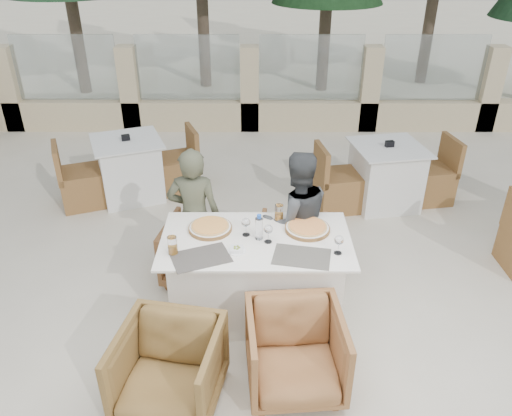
{
  "coord_description": "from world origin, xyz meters",
  "views": [
    {
      "loc": [
        0.12,
        -3.41,
        3.05
      ],
      "look_at": [
        0.11,
        0.4,
        0.9
      ],
      "focal_mm": 35.0,
      "sensor_mm": 36.0,
      "label": 1
    }
  ],
  "objects_px": {
    "wine_glass_near": "(268,233)",
    "water_bottle": "(259,227)",
    "wine_glass_corner": "(339,244)",
    "olive_dish": "(237,249)",
    "wine_glass_centre": "(246,226)",
    "armchair_near_left": "(169,370)",
    "armchair_far_right": "(293,250)",
    "diner_right": "(296,221)",
    "bg_table_b": "(385,176)",
    "armchair_near_right": "(295,352)",
    "pizza_left": "(210,227)",
    "pizza_right": "(307,228)",
    "bg_table_a": "(130,169)",
    "beer_glass_left": "(172,245)",
    "dining_table": "(256,276)",
    "beer_glass_right": "(279,213)",
    "diner_left": "(195,216)",
    "armchair_far_left": "(201,250)"
  },
  "relations": [
    {
      "from": "diner_right",
      "to": "bg_table_a",
      "type": "bearing_deg",
      "value": -56.04
    },
    {
      "from": "dining_table",
      "to": "olive_dish",
      "type": "distance_m",
      "value": 0.47
    },
    {
      "from": "wine_glass_corner",
      "to": "olive_dish",
      "type": "bearing_deg",
      "value": 178.12
    },
    {
      "from": "dining_table",
      "to": "beer_glass_right",
      "type": "xyz_separation_m",
      "value": [
        0.2,
        0.31,
        0.46
      ]
    },
    {
      "from": "armchair_near_left",
      "to": "bg_table_b",
      "type": "height_order",
      "value": "bg_table_b"
    },
    {
      "from": "beer_glass_right",
      "to": "armchair_far_left",
      "type": "xyz_separation_m",
      "value": [
        -0.74,
        0.19,
        -0.54
      ]
    },
    {
      "from": "wine_glass_corner",
      "to": "armchair_far_right",
      "type": "bearing_deg",
      "value": 112.61
    },
    {
      "from": "wine_glass_centre",
      "to": "olive_dish",
      "type": "bearing_deg",
      "value": -105.82
    },
    {
      "from": "bg_table_a",
      "to": "armchair_far_left",
      "type": "bearing_deg",
      "value": -79.5
    },
    {
      "from": "wine_glass_near",
      "to": "diner_right",
      "type": "relative_size",
      "value": 0.13
    },
    {
      "from": "pizza_right",
      "to": "bg_table_b",
      "type": "bearing_deg",
      "value": 58.78
    },
    {
      "from": "olive_dish",
      "to": "armchair_far_right",
      "type": "xyz_separation_m",
      "value": [
        0.51,
        0.69,
        -0.49
      ]
    },
    {
      "from": "pizza_left",
      "to": "wine_glass_centre",
      "type": "height_order",
      "value": "wine_glass_centre"
    },
    {
      "from": "wine_glass_centre",
      "to": "diner_right",
      "type": "xyz_separation_m",
      "value": [
        0.45,
        0.38,
        -0.18
      ]
    },
    {
      "from": "diner_right",
      "to": "bg_table_b",
      "type": "distance_m",
      "value": 2.02
    },
    {
      "from": "beer_glass_left",
      "to": "diner_right",
      "type": "xyz_separation_m",
      "value": [
        1.03,
        0.65,
        -0.16
      ]
    },
    {
      "from": "wine_glass_centre",
      "to": "armchair_far_right",
      "type": "relative_size",
      "value": 0.27
    },
    {
      "from": "armchair_near_left",
      "to": "bg_table_a",
      "type": "distance_m",
      "value": 3.39
    },
    {
      "from": "pizza_left",
      "to": "bg_table_b",
      "type": "relative_size",
      "value": 0.23
    },
    {
      "from": "armchair_far_right",
      "to": "olive_dish",
      "type": "bearing_deg",
      "value": 59.52
    },
    {
      "from": "pizza_left",
      "to": "diner_left",
      "type": "xyz_separation_m",
      "value": [
        -0.18,
        0.37,
        -0.11
      ]
    },
    {
      "from": "armchair_near_left",
      "to": "bg_table_a",
      "type": "bearing_deg",
      "value": 117.7
    },
    {
      "from": "pizza_right",
      "to": "armchair_far_left",
      "type": "relative_size",
      "value": 0.57
    },
    {
      "from": "armchair_far_right",
      "to": "bg_table_b",
      "type": "bearing_deg",
      "value": -123.2
    },
    {
      "from": "wine_glass_near",
      "to": "armchair_far_right",
      "type": "relative_size",
      "value": 0.27
    },
    {
      "from": "diner_right",
      "to": "wine_glass_near",
      "type": "bearing_deg",
      "value": 47.13
    },
    {
      "from": "beer_glass_right",
      "to": "dining_table",
      "type": "bearing_deg",
      "value": -123.07
    },
    {
      "from": "dining_table",
      "to": "pizza_left",
      "type": "xyz_separation_m",
      "value": [
        -0.4,
        0.15,
        0.41
      ]
    },
    {
      "from": "beer_glass_left",
      "to": "olive_dish",
      "type": "relative_size",
      "value": 1.4
    },
    {
      "from": "armchair_far_right",
      "to": "diner_right",
      "type": "distance_m",
      "value": 0.39
    },
    {
      "from": "diner_left",
      "to": "beer_glass_right",
      "type": "bearing_deg",
      "value": 168.06
    },
    {
      "from": "water_bottle",
      "to": "armchair_far_right",
      "type": "xyz_separation_m",
      "value": [
        0.33,
        0.5,
        -0.58
      ]
    },
    {
      "from": "bg_table_b",
      "to": "armchair_near_left",
      "type": "bearing_deg",
      "value": -135.83
    },
    {
      "from": "armchair_far_left",
      "to": "bg_table_a",
      "type": "distance_m",
      "value": 2.02
    },
    {
      "from": "pizza_right",
      "to": "armchair_near_left",
      "type": "xyz_separation_m",
      "value": [
        -1.05,
        -1.15,
        -0.47
      ]
    },
    {
      "from": "wine_glass_centre",
      "to": "bg_table_a",
      "type": "relative_size",
      "value": 0.11
    },
    {
      "from": "water_bottle",
      "to": "wine_glass_near",
      "type": "height_order",
      "value": "water_bottle"
    },
    {
      "from": "wine_glass_centre",
      "to": "armchair_near_right",
      "type": "relative_size",
      "value": 0.26
    },
    {
      "from": "dining_table",
      "to": "diner_left",
      "type": "distance_m",
      "value": 0.83
    },
    {
      "from": "diner_left",
      "to": "armchair_near_left",
      "type": "bearing_deg",
      "value": 91.72
    },
    {
      "from": "bg_table_a",
      "to": "wine_glass_near",
      "type": "bearing_deg",
      "value": -74.32
    },
    {
      "from": "armchair_far_right",
      "to": "bg_table_b",
      "type": "distance_m",
      "value": 1.96
    },
    {
      "from": "water_bottle",
      "to": "wine_glass_near",
      "type": "xyz_separation_m",
      "value": [
        0.08,
        -0.05,
        -0.02
      ]
    },
    {
      "from": "wine_glass_centre",
      "to": "armchair_near_left",
      "type": "distance_m",
      "value": 1.31
    },
    {
      "from": "armchair_far_right",
      "to": "diner_left",
      "type": "bearing_deg",
      "value": 5.35
    },
    {
      "from": "beer_glass_left",
      "to": "armchair_far_right",
      "type": "distance_m",
      "value": 1.36
    },
    {
      "from": "wine_glass_near",
      "to": "water_bottle",
      "type": "bearing_deg",
      "value": 144.73
    },
    {
      "from": "olive_dish",
      "to": "bg_table_a",
      "type": "bearing_deg",
      "value": 121.07
    },
    {
      "from": "wine_glass_corner",
      "to": "olive_dish",
      "type": "relative_size",
      "value": 1.67
    },
    {
      "from": "pizza_left",
      "to": "olive_dish",
      "type": "bearing_deg",
      "value": -53.63
    }
  ]
}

